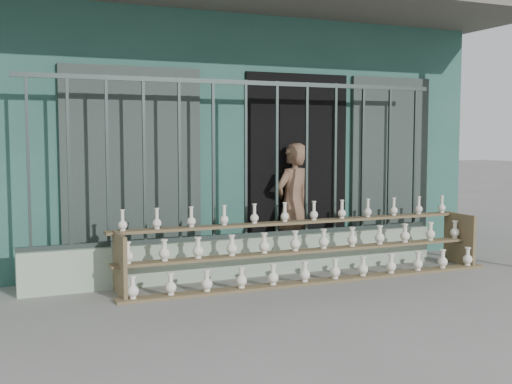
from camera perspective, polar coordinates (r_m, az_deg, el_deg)
name	(u,v)px	position (r m, az deg, el deg)	size (l,w,h in m)	color
ground	(296,302)	(6.35, 3.60, -9.74)	(60.00, 60.00, 0.00)	slate
workshop_building	(175,136)	(10.10, -7.23, 4.95)	(7.40, 6.60, 3.21)	#275348
parapet_wall	(246,257)	(7.46, -0.91, -5.76)	(5.00, 0.20, 0.45)	#98AF96
security_fence	(246,160)	(7.33, -0.92, 2.90)	(5.00, 0.04, 1.80)	#283330
shelf_rack	(310,247)	(7.32, 4.81, -4.90)	(4.50, 0.68, 0.85)	brown
elderly_woman	(293,205)	(7.98, 3.30, -1.14)	(0.56, 0.37, 1.53)	brown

